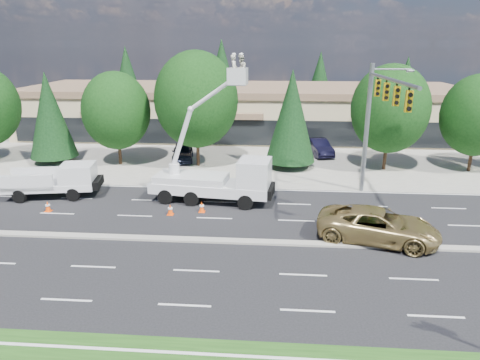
# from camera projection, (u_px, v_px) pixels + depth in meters

# --- Properties ---
(ground) EXTENTS (140.00, 140.00, 0.00)m
(ground) POSITION_uv_depth(u_px,v_px,m) (207.00, 241.00, 23.18)
(ground) COLOR black
(ground) RESTS_ON ground
(concrete_apron) EXTENTS (140.00, 22.00, 0.01)m
(concrete_apron) POSITION_uv_depth(u_px,v_px,m) (237.00, 152.00, 42.18)
(concrete_apron) COLOR gray
(concrete_apron) RESTS_ON ground
(road_median) EXTENTS (120.00, 0.55, 0.12)m
(road_median) POSITION_uv_depth(u_px,v_px,m) (206.00, 240.00, 23.16)
(road_median) COLOR gray
(road_median) RESTS_ON ground
(strip_mall) EXTENTS (50.40, 15.40, 5.50)m
(strip_mall) POSITION_uv_depth(u_px,v_px,m) (244.00, 109.00, 50.80)
(strip_mall) COLOR tan
(strip_mall) RESTS_ON ground
(tree_front_b) EXTENTS (4.06, 4.06, 8.01)m
(tree_front_b) POSITION_uv_depth(u_px,v_px,m) (50.00, 115.00, 37.28)
(tree_front_b) COLOR #332114
(tree_front_b) RESTS_ON ground
(tree_front_c) EXTENTS (5.82, 5.82, 8.07)m
(tree_front_c) POSITION_uv_depth(u_px,v_px,m) (116.00, 111.00, 36.72)
(tree_front_c) COLOR #332114
(tree_front_c) RESTS_ON ground
(tree_front_d) EXTENTS (7.06, 7.06, 9.79)m
(tree_front_d) POSITION_uv_depth(u_px,v_px,m) (196.00, 100.00, 35.91)
(tree_front_d) COLOR #332114
(tree_front_d) RESTS_ON ground
(tree_front_e) EXTENTS (4.21, 4.21, 8.30)m
(tree_front_e) POSITION_uv_depth(u_px,v_px,m) (291.00, 116.00, 35.72)
(tree_front_e) COLOR #332114
(tree_front_e) RESTS_ON ground
(tree_front_f) EXTENTS (6.32, 6.32, 8.77)m
(tree_front_f) POSITION_uv_depth(u_px,v_px,m) (390.00, 109.00, 34.93)
(tree_front_f) COLOR #332114
(tree_front_f) RESTS_ON ground
(tree_front_g) EXTENTS (5.78, 5.78, 8.02)m
(tree_front_g) POSITION_uv_depth(u_px,v_px,m) (478.00, 115.00, 34.56)
(tree_front_g) COLOR #332114
(tree_front_g) RESTS_ON ground
(tree_back_a) EXTENTS (5.07, 5.07, 9.99)m
(tree_back_a) POSITION_uv_depth(u_px,v_px,m) (127.00, 79.00, 62.75)
(tree_back_a) COLOR #332114
(tree_back_a) RESTS_ON ground
(tree_back_b) EXTENTS (5.56, 5.56, 10.97)m
(tree_back_b) POSITION_uv_depth(u_px,v_px,m) (222.00, 75.00, 61.58)
(tree_back_b) COLOR #332114
(tree_back_b) RESTS_ON ground
(tree_back_c) EXTENTS (4.71, 4.71, 9.29)m
(tree_back_c) POSITION_uv_depth(u_px,v_px,m) (320.00, 82.00, 60.84)
(tree_back_c) COLOR #332114
(tree_back_c) RESTS_ON ground
(tree_back_d) EXTENTS (4.39, 4.39, 8.64)m
(tree_back_d) POSITION_uv_depth(u_px,v_px,m) (405.00, 85.00, 60.08)
(tree_back_d) COLOR #332114
(tree_back_d) RESTS_ON ground
(signal_mast) EXTENTS (2.76, 10.16, 9.00)m
(signal_mast) POSITION_uv_depth(u_px,v_px,m) (376.00, 112.00, 27.31)
(signal_mast) COLOR gray
(signal_mast) RESTS_ON ground
(utility_pickup) EXTENTS (6.29, 3.22, 2.30)m
(utility_pickup) POSITION_uv_depth(u_px,v_px,m) (58.00, 184.00, 29.68)
(utility_pickup) COLOR silver
(utility_pickup) RESTS_ON ground
(bucket_truck) EXTENTS (8.25, 3.37, 9.69)m
(bucket_truck) POSITION_uv_depth(u_px,v_px,m) (220.00, 173.00, 28.37)
(bucket_truck) COLOR silver
(bucket_truck) RESTS_ON ground
(traffic_cone_a) EXTENTS (0.40, 0.40, 0.70)m
(traffic_cone_a) POSITION_uv_depth(u_px,v_px,m) (48.00, 206.00, 27.21)
(traffic_cone_a) COLOR #FF4808
(traffic_cone_a) RESTS_ON ground
(traffic_cone_b) EXTENTS (0.40, 0.40, 0.70)m
(traffic_cone_b) POSITION_uv_depth(u_px,v_px,m) (170.00, 209.00, 26.69)
(traffic_cone_b) COLOR #FF4808
(traffic_cone_b) RESTS_ON ground
(traffic_cone_c) EXTENTS (0.40, 0.40, 0.70)m
(traffic_cone_c) POSITION_uv_depth(u_px,v_px,m) (202.00, 207.00, 27.12)
(traffic_cone_c) COLOR #FF4808
(traffic_cone_c) RESTS_ON ground
(minivan) EXTENTS (6.96, 4.57, 1.78)m
(minivan) POSITION_uv_depth(u_px,v_px,m) (378.00, 225.00, 22.99)
(minivan) COLOR olive
(minivan) RESTS_ON ground
(parked_car_west) EXTENTS (2.56, 4.81, 1.56)m
(parked_car_west) POSITION_uv_depth(u_px,v_px,m) (183.00, 152.00, 39.13)
(parked_car_west) COLOR black
(parked_car_west) RESTS_ON ground
(parked_car_east) EXTENTS (2.76, 4.96, 1.55)m
(parked_car_east) POSITION_uv_depth(u_px,v_px,m) (318.00, 147.00, 41.04)
(parked_car_east) COLOR black
(parked_car_east) RESTS_ON ground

